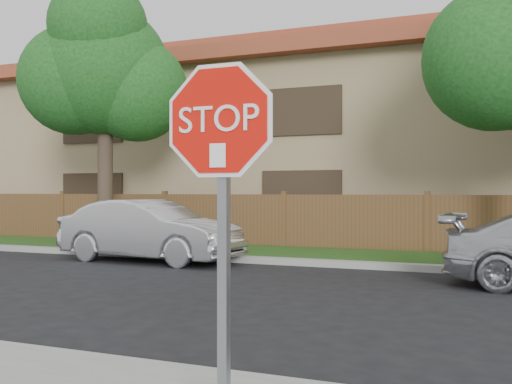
% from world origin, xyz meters
% --- Properties ---
extents(far_curb, '(70.00, 0.30, 0.15)m').
position_xyz_m(far_curb, '(0.00, 8.15, 0.07)').
color(far_curb, gray).
rests_on(far_curb, ground).
extents(grass_strip, '(70.00, 3.00, 0.12)m').
position_xyz_m(grass_strip, '(0.00, 9.80, 0.06)').
color(grass_strip, '#1E4714').
rests_on(grass_strip, ground).
extents(fence, '(70.00, 0.12, 1.60)m').
position_xyz_m(fence, '(0.00, 11.40, 0.80)').
color(fence, brown).
rests_on(fence, ground).
extents(apartment_building, '(35.20, 9.20, 7.20)m').
position_xyz_m(apartment_building, '(0.00, 17.00, 3.53)').
color(apartment_building, tan).
rests_on(apartment_building, ground).
extents(tree_left, '(4.80, 3.90, 7.78)m').
position_xyz_m(tree_left, '(-8.98, 9.57, 5.22)').
color(tree_left, '#382B21').
rests_on(tree_left, ground).
extents(stop_sign, '(1.01, 0.13, 2.55)m').
position_xyz_m(stop_sign, '(0.21, -1.48, 1.83)').
color(stop_sign, gray).
rests_on(stop_sign, sidewalk_near).
extents(sedan_left, '(4.65, 1.94, 1.49)m').
position_xyz_m(sedan_left, '(-5.99, 7.41, 0.75)').
color(sedan_left, silver).
rests_on(sedan_left, ground).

